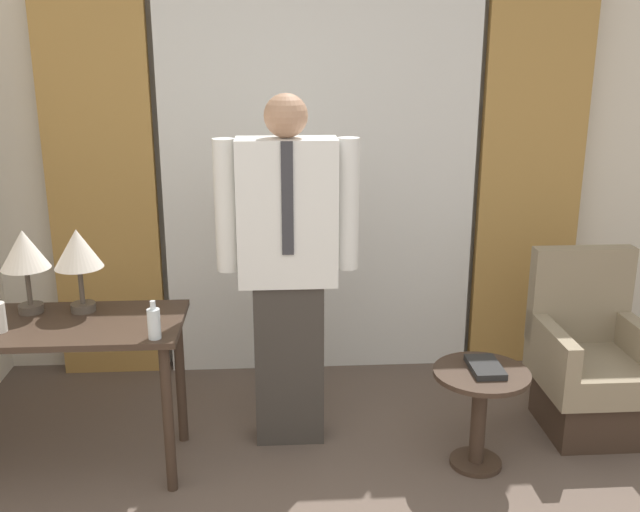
{
  "coord_description": "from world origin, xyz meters",
  "views": [
    {
      "loc": [
        -0.27,
        -1.29,
        2.0
      ],
      "look_at": [
        -0.06,
        1.96,
        1.05
      ],
      "focal_mm": 40.0,
      "sensor_mm": 36.0,
      "label": 1
    }
  ],
  "objects_px": {
    "desk": "(51,345)",
    "table_lamp_left": "(24,253)",
    "side_table": "(480,402)",
    "person": "(288,262)",
    "book": "(485,367)",
    "table_lamp_right": "(78,252)",
    "armchair": "(589,368)",
    "bottle_near_edge": "(154,323)"
  },
  "relations": [
    {
      "from": "armchair",
      "to": "side_table",
      "type": "distance_m",
      "value": 0.77
    },
    {
      "from": "table_lamp_left",
      "to": "table_lamp_right",
      "type": "bearing_deg",
      "value": 0.0
    },
    {
      "from": "side_table",
      "to": "bottle_near_edge",
      "type": "bearing_deg",
      "value": -175.83
    },
    {
      "from": "table_lamp_left",
      "to": "table_lamp_right",
      "type": "xyz_separation_m",
      "value": [
        0.25,
        0.0,
        0.0
      ]
    },
    {
      "from": "table_lamp_right",
      "to": "person",
      "type": "relative_size",
      "value": 0.23
    },
    {
      "from": "bottle_near_edge",
      "to": "armchair",
      "type": "height_order",
      "value": "armchair"
    },
    {
      "from": "person",
      "to": "book",
      "type": "distance_m",
      "value": 1.09
    },
    {
      "from": "desk",
      "to": "side_table",
      "type": "height_order",
      "value": "desk"
    },
    {
      "from": "table_lamp_right",
      "to": "armchair",
      "type": "distance_m",
      "value": 2.71
    },
    {
      "from": "bottle_near_edge",
      "to": "side_table",
      "type": "distance_m",
      "value": 1.6
    },
    {
      "from": "armchair",
      "to": "bottle_near_edge",
      "type": "bearing_deg",
      "value": -168.54
    },
    {
      "from": "person",
      "to": "desk",
      "type": "bearing_deg",
      "value": -168.84
    },
    {
      "from": "desk",
      "to": "table_lamp_right",
      "type": "relative_size",
      "value": 3.02
    },
    {
      "from": "table_lamp_right",
      "to": "bottle_near_edge",
      "type": "height_order",
      "value": "table_lamp_right"
    },
    {
      "from": "desk",
      "to": "book",
      "type": "height_order",
      "value": "desk"
    },
    {
      "from": "book",
      "to": "table_lamp_left",
      "type": "bearing_deg",
      "value": 173.72
    },
    {
      "from": "bottle_near_edge",
      "to": "person",
      "type": "height_order",
      "value": "person"
    },
    {
      "from": "person",
      "to": "armchair",
      "type": "xyz_separation_m",
      "value": [
        1.61,
        0.01,
        -0.63
      ]
    },
    {
      "from": "desk",
      "to": "side_table",
      "type": "distance_m",
      "value": 2.07
    },
    {
      "from": "side_table",
      "to": "table_lamp_left",
      "type": "bearing_deg",
      "value": 173.28
    },
    {
      "from": "desk",
      "to": "side_table",
      "type": "relative_size",
      "value": 2.44
    },
    {
      "from": "table_lamp_left",
      "to": "table_lamp_right",
      "type": "distance_m",
      "value": 0.25
    },
    {
      "from": "bottle_near_edge",
      "to": "armchair",
      "type": "bearing_deg",
      "value": 11.46
    },
    {
      "from": "desk",
      "to": "person",
      "type": "height_order",
      "value": "person"
    },
    {
      "from": "armchair",
      "to": "book",
      "type": "distance_m",
      "value": 0.77
    },
    {
      "from": "desk",
      "to": "armchair",
      "type": "xyz_separation_m",
      "value": [
        2.74,
        0.23,
        -0.31
      ]
    },
    {
      "from": "desk",
      "to": "armchair",
      "type": "distance_m",
      "value": 2.76
    },
    {
      "from": "book",
      "to": "desk",
      "type": "bearing_deg",
      "value": 177.39
    },
    {
      "from": "table_lamp_left",
      "to": "person",
      "type": "distance_m",
      "value": 1.25
    },
    {
      "from": "bottle_near_edge",
      "to": "person",
      "type": "relative_size",
      "value": 0.1
    },
    {
      "from": "desk",
      "to": "table_lamp_left",
      "type": "bearing_deg",
      "value": 130.26
    },
    {
      "from": "desk",
      "to": "table_lamp_left",
      "type": "xyz_separation_m",
      "value": [
        -0.12,
        0.15,
        0.41
      ]
    },
    {
      "from": "armchair",
      "to": "table_lamp_right",
      "type": "bearing_deg",
      "value": -178.19
    },
    {
      "from": "side_table",
      "to": "person",
      "type": "bearing_deg",
      "value": 160.23
    },
    {
      "from": "person",
      "to": "book",
      "type": "xyz_separation_m",
      "value": [
        0.94,
        -0.32,
        -0.45
      ]
    },
    {
      "from": "person",
      "to": "table_lamp_left",
      "type": "bearing_deg",
      "value": -176.57
    },
    {
      "from": "side_table",
      "to": "book",
      "type": "xyz_separation_m",
      "value": [
        0.02,
        0.01,
        0.18
      ]
    },
    {
      "from": "table_lamp_right",
      "to": "side_table",
      "type": "relative_size",
      "value": 0.81
    },
    {
      "from": "side_table",
      "to": "table_lamp_right",
      "type": "bearing_deg",
      "value": 172.42
    },
    {
      "from": "table_lamp_right",
      "to": "armchair",
      "type": "relative_size",
      "value": 0.43
    },
    {
      "from": "side_table",
      "to": "armchair",
      "type": "bearing_deg",
      "value": 25.94
    },
    {
      "from": "bottle_near_edge",
      "to": "armchair",
      "type": "xyz_separation_m",
      "value": [
        2.21,
        0.45,
        -0.49
      ]
    }
  ]
}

